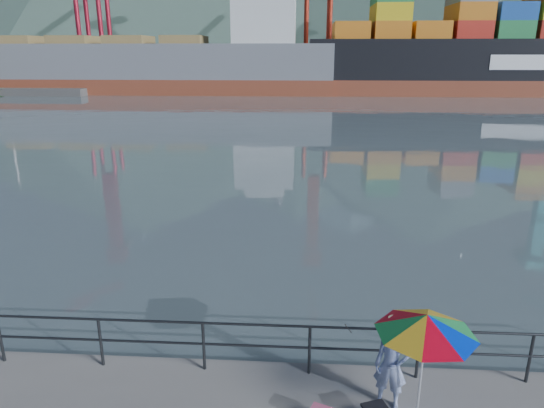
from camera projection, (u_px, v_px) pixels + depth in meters
The scene contains 9 objects.
harbor_water at pixel (294, 75), 131.55m from camera, with size 500.00×280.00×0.00m, color slate.
far_dock at pixel (340, 83), 95.70m from camera, with size 200.00×40.00×0.40m, color #514F4C.
guardrail at pixel (152, 343), 9.22m from camera, with size 22.00×0.06×1.03m.
container_stacks at pixel (468, 67), 93.36m from camera, with size 58.00×5.40×7.80m.
fisherman at pixel (391, 366), 8.15m from camera, with size 0.56×0.37×1.54m, color #3A549A.
beach_umbrella at pixel (426, 324), 7.52m from camera, with size 1.99×1.99×1.95m.
fishing_rod at pixel (346, 370), 9.27m from camera, with size 0.02×0.02×2.18m, color black.
bulk_carrier at pixel (161, 64), 74.04m from camera, with size 56.10×9.71×14.50m.
container_ship at pixel (525, 52), 70.71m from camera, with size 59.68×9.95×18.10m.
Camera 1 is at (2.80, -6.14, 5.82)m, focal length 32.00 mm.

